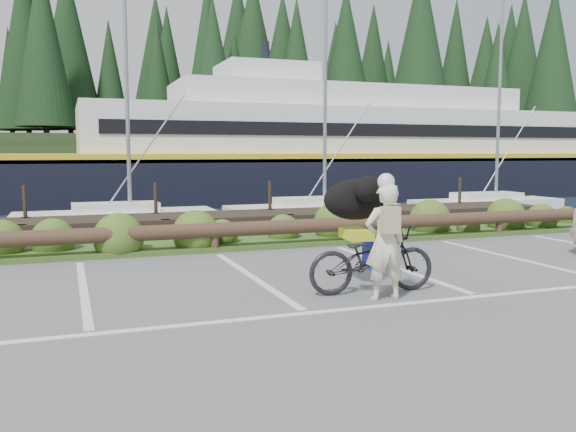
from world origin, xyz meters
The scene contains 7 objects.
ground centered at (0.00, 0.00, 0.00)m, with size 72.00×72.00×0.00m, color #57585A.
harbor_backdrop centered at (0.40, 78.42, 0.00)m, with size 170.00×160.00×30.00m.
vegetation_strip centered at (0.00, 5.30, 0.05)m, with size 34.00×1.60×0.10m, color #3D5B21.
log_rail centered at (0.00, 4.60, 0.00)m, with size 32.00×0.30×0.60m, color #443021, non-canonical shape.
bicycle centered at (1.30, 0.34, 0.50)m, with size 0.66×1.89×0.99m, color black.
cyclist centered at (1.26, -0.10, 0.80)m, with size 0.58×0.38×1.60m, color #E8E4C4.
dog centered at (1.35, 0.95, 1.30)m, with size 1.07×0.52×0.62m, color black.
Camera 1 is at (-2.79, -7.34, 2.02)m, focal length 38.00 mm.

